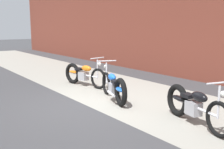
{
  "coord_description": "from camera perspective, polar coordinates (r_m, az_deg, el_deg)",
  "views": [
    {
      "loc": [
        5.78,
        -3.38,
        1.98
      ],
      "look_at": [
        0.1,
        0.73,
        0.75
      ],
      "focal_mm": 43.17,
      "sensor_mm": 36.0,
      "label": 1
    }
  ],
  "objects": [
    {
      "name": "brick_building_wall",
      "position": [
        10.35,
        20.57,
        11.91
      ],
      "size": [
        36.0,
        0.5,
        4.89
      ],
      "primitive_type": "cube",
      "color": "brown",
      "rests_on": "ground"
    },
    {
      "name": "motorcycle_black",
      "position": [
        5.87,
        16.45,
        -6.11
      ],
      "size": [
        1.96,
        0.77,
        1.03
      ],
      "rotation": [
        0.0,
        0.0,
        -0.26
      ],
      "color": "black",
      "rests_on": "ground"
    },
    {
      "name": "motorcycle_blue",
      "position": [
        7.26,
        0.54,
        -2.63
      ],
      "size": [
        1.94,
        0.86,
        1.03
      ],
      "rotation": [
        0.0,
        0.0,
        2.82
      ],
      "color": "black",
      "rests_on": "ground"
    },
    {
      "name": "ground_plane",
      "position": [
        6.98,
        -5.4,
        -6.57
      ],
      "size": [
        80.0,
        80.0,
        0.0
      ],
      "primitive_type": "plane",
      "color": "#38383A"
    },
    {
      "name": "sidewalk_slab",
      "position": [
        7.97,
        5.52,
        -4.44
      ],
      "size": [
        36.0,
        3.5,
        0.01
      ],
      "primitive_type": "cube",
      "color": "gray",
      "rests_on": "ground"
    },
    {
      "name": "motorcycle_orange",
      "position": [
        9.29,
        -6.41,
        0.09
      ],
      "size": [
        1.99,
        0.68,
        1.03
      ],
      "rotation": [
        0.0,
        0.0,
        0.2
      ],
      "color": "black",
      "rests_on": "ground"
    }
  ]
}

